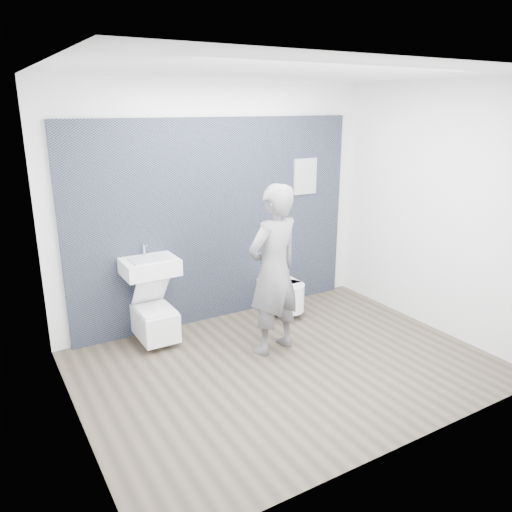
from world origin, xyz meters
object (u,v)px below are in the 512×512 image
washbasin (150,266)px  toilet_square (155,321)px  visitor (274,271)px  toilet_rounded (283,294)px

washbasin → toilet_square: (0.00, -0.06, -0.62)m
washbasin → visitor: visitor is taller
toilet_square → toilet_rounded: toilet_square is taller
toilet_square → toilet_rounded: size_ratio=1.03×
washbasin → toilet_rounded: bearing=-3.8°
washbasin → toilet_square: 0.62m
toilet_square → washbasin: bearing=90.0°
toilet_square → toilet_rounded: bearing=-1.8°
washbasin → toilet_square: size_ratio=0.87×
toilet_rounded → toilet_square: bearing=178.2°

